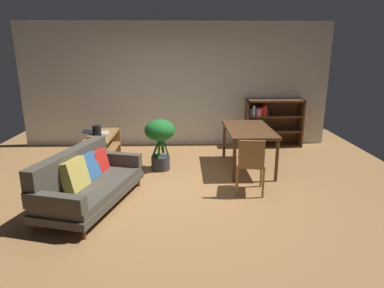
% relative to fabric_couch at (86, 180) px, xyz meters
% --- Properties ---
extents(ground_plane, '(8.16, 8.16, 0.00)m').
position_rel_fabric_couch_xyz_m(ground_plane, '(1.20, 0.47, -0.36)').
color(ground_plane, '#9E7042').
extents(back_wall_panel, '(6.80, 0.10, 2.70)m').
position_rel_fabric_couch_xyz_m(back_wall_panel, '(1.20, 3.17, 0.99)').
color(back_wall_panel, silver).
rests_on(back_wall_panel, ground_plane).
extents(fabric_couch, '(1.24, 1.93, 0.78)m').
position_rel_fabric_couch_xyz_m(fabric_couch, '(0.00, 0.00, 0.00)').
color(fabric_couch, '#56351E').
rests_on(fabric_couch, ground_plane).
extents(media_console, '(0.45, 1.29, 0.59)m').
position_rel_fabric_couch_xyz_m(media_console, '(-0.16, 1.70, -0.07)').
color(media_console, olive).
rests_on(media_console, ground_plane).
extents(open_laptop, '(0.48, 0.33, 0.06)m').
position_rel_fabric_couch_xyz_m(open_laptop, '(-0.26, 1.80, 0.25)').
color(open_laptop, silver).
rests_on(open_laptop, media_console).
extents(desk_speaker, '(0.15, 0.15, 0.22)m').
position_rel_fabric_couch_xyz_m(desk_speaker, '(-0.18, 1.47, 0.34)').
color(desk_speaker, black).
rests_on(desk_speaker, media_console).
extents(potted_floor_plant, '(0.54, 0.55, 0.93)m').
position_rel_fabric_couch_xyz_m(potted_floor_plant, '(0.94, 1.43, 0.25)').
color(potted_floor_plant, '#333338').
rests_on(potted_floor_plant, ground_plane).
extents(dining_table, '(0.80, 1.46, 0.75)m').
position_rel_fabric_couch_xyz_m(dining_table, '(2.54, 1.48, 0.31)').
color(dining_table, '#56351E').
rests_on(dining_table, ground_plane).
extents(dining_chair_near, '(0.48, 0.52, 0.87)m').
position_rel_fabric_couch_xyz_m(dining_chair_near, '(2.36, 0.33, 0.13)').
color(dining_chair_near, olive).
rests_on(dining_chair_near, ground_plane).
extents(bookshelf, '(1.26, 0.35, 1.05)m').
position_rel_fabric_couch_xyz_m(bookshelf, '(3.29, 2.97, 0.16)').
color(bookshelf, '#56351E').
rests_on(bookshelf, ground_plane).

